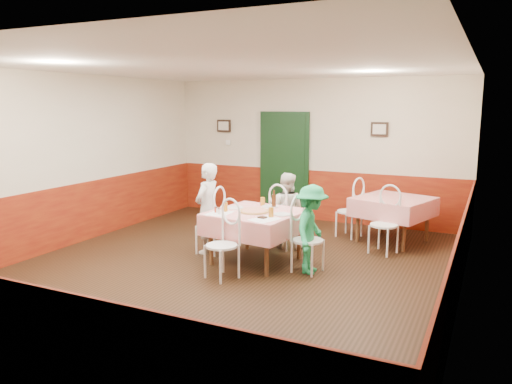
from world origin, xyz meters
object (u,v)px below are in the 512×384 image
at_px(diner_far, 286,210).
at_px(chair_right, 308,240).
at_px(glass_b, 271,212).
at_px(wallet, 262,217).
at_px(chair_far, 284,221).
at_px(pizza, 254,211).
at_px(chair_left, 210,225).
at_px(glass_a, 225,207).
at_px(diner_right, 311,229).
at_px(diner_left, 207,208).
at_px(chair_second_a, 349,212).
at_px(chair_near, 222,246).
at_px(beer_bottle, 274,200).
at_px(second_table, 393,220).
at_px(glass_c, 263,201).
at_px(main_table, 256,237).
at_px(chair_second_b, 384,225).

bearing_deg(diner_far, chair_right, 119.30).
bearing_deg(glass_b, wallet, -125.80).
bearing_deg(chair_far, wallet, 112.59).
bearing_deg(pizza, chair_left, 170.08).
xyz_separation_m(glass_a, diner_right, (1.30, 0.08, -0.21)).
relative_size(chair_right, diner_left, 0.64).
bearing_deg(chair_left, diner_right, 81.85).
bearing_deg(diner_far, wallet, 90.01).
relative_size(chair_second_a, diner_far, 0.73).
relative_size(chair_near, diner_far, 0.73).
distance_m(chair_second_a, beer_bottle, 1.83).
distance_m(chair_left, beer_bottle, 1.09).
bearing_deg(chair_near, second_table, 78.92).
relative_size(diner_left, diner_far, 1.15).
bearing_deg(pizza, beer_bottle, 72.86).
height_order(chair_near, glass_b, chair_near).
xyz_separation_m(wallet, diner_right, (0.63, 0.24, -0.15)).
distance_m(glass_a, glass_c, 0.71).
height_order(main_table, chair_second_b, chair_second_b).
xyz_separation_m(main_table, wallet, (0.26, -0.35, 0.40)).
bearing_deg(glass_b, chair_left, 164.00).
xyz_separation_m(second_table, diner_left, (-2.50, -1.88, 0.33)).
bearing_deg(main_table, pizza, -100.26).
bearing_deg(glass_b, chair_second_b, 49.47).
bearing_deg(beer_bottle, main_table, -107.90).
relative_size(chair_right, chair_near, 1.00).
bearing_deg(pizza, diner_left, 170.24).
distance_m(pizza, beer_bottle, 0.45).
relative_size(chair_right, beer_bottle, 3.70).
bearing_deg(chair_left, diner_far, 128.49).
xyz_separation_m(chair_far, chair_second_a, (0.76, 1.15, 0.00)).
relative_size(chair_left, beer_bottle, 3.70).
height_order(chair_far, diner_far, diner_far).
distance_m(second_table, chair_second_b, 0.75).
relative_size(chair_right, chair_second_a, 1.00).
bearing_deg(diner_left, glass_a, 60.26).
distance_m(glass_b, diner_left, 1.29).
relative_size(chair_left, diner_left, 0.64).
bearing_deg(glass_c, pizza, -79.49).
xyz_separation_m(beer_bottle, diner_left, (-1.01, -0.26, -0.17)).
distance_m(second_table, beer_bottle, 2.26).
xyz_separation_m(pizza, diner_far, (0.12, 0.94, -0.16)).
height_order(chair_second_a, glass_b, chair_second_a).
distance_m(chair_left, pizza, 0.91).
xyz_separation_m(chair_second_a, chair_second_b, (0.75, -0.75, 0.00)).
relative_size(chair_left, pizza, 2.09).
height_order(chair_second_b, diner_right, diner_right).
distance_m(wallet, diner_right, 0.69).
bearing_deg(chair_far, glass_a, 78.71).
bearing_deg(wallet, diner_left, 165.26).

